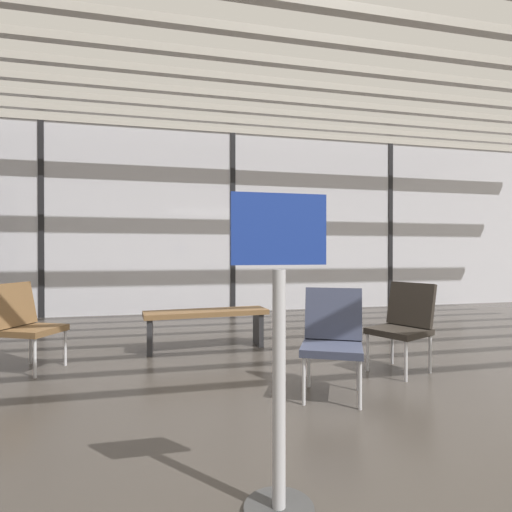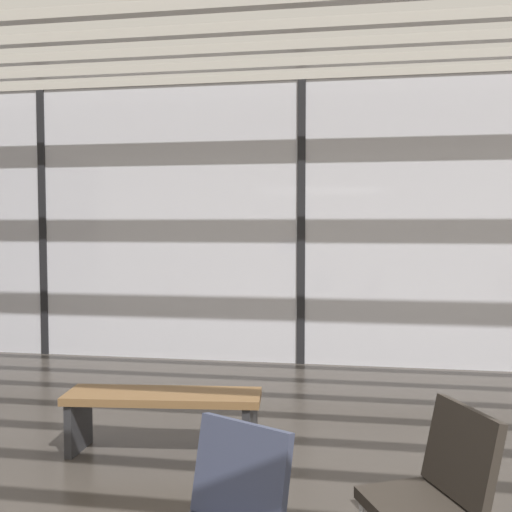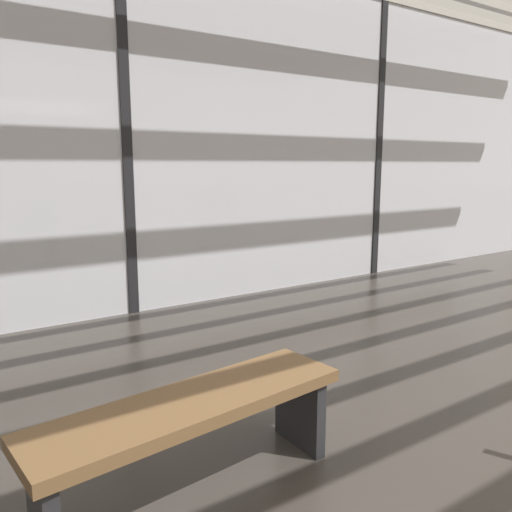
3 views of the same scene
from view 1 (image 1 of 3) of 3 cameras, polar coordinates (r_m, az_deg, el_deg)
The scene contains 12 objects.
ground_plane at distance 3.23m, azimuth 13.02°, elevation -20.86°, with size 60.00×60.00×0.00m, color #38332D.
glass_curtain_wall at distance 8.04m, azimuth -3.39°, elevation 4.81°, with size 14.00×0.08×3.56m, color silver.
window_mullion_0 at distance 8.23m, azimuth -28.29°, elevation 4.65°, with size 0.10×0.12×3.56m, color black.
window_mullion_1 at distance 8.04m, azimuth -3.39°, elevation 4.81°, with size 0.10×0.12×3.56m, color black.
window_mullion_2 at distance 9.28m, azimuth 18.52°, elevation 4.20°, with size 0.10×0.12×3.56m, color black.
ceiling_slats at distance 5.38m, azimuth 3.11°, elevation 27.46°, with size 13.72×6.72×0.10m.
parked_airplane at distance 13.92m, azimuth -3.74°, elevation 3.42°, with size 12.48×3.78×3.78m.
lounge_chair_0 at distance 3.44m, azimuth 10.92°, elevation -10.97°, with size 0.66×0.68×0.87m.
lounge_chair_3 at distance 4.28m, azimuth 20.37°, elevation -8.70°, with size 0.68×0.66×0.87m.
lounge_chair_4 at distance 4.67m, azimuth -30.15°, elevation -7.98°, with size 0.68×0.66×0.87m.
waiting_bench at distance 4.98m, azimuth -7.10°, elevation -8.92°, with size 1.53×0.55×0.47m.
info_sign at distance 1.85m, azimuth 3.31°, elevation -15.06°, with size 0.44×0.32×1.44m.
Camera 1 is at (-1.31, -2.71, 1.17)m, focal length 27.97 mm.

